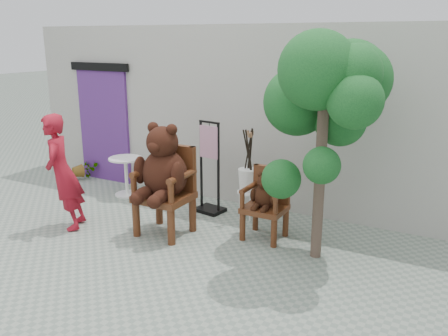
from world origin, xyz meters
name	(u,v)px	position (x,y,z in m)	size (l,w,h in m)	color
ground_plane	(148,263)	(0.00, 0.00, 0.00)	(60.00, 60.00, 0.00)	gray
back_wall	(253,114)	(0.00, 3.10, 1.50)	(9.00, 1.00, 3.00)	#A9A79E
doorway	(104,123)	(-3.00, 2.58, 1.16)	(1.40, 0.11, 2.33)	#522673
chair_big	(164,173)	(-0.36, 0.91, 0.92)	(0.81, 0.86, 1.65)	#411E0E
chair_small	(266,198)	(0.98, 1.49, 0.60)	(0.58, 0.53, 1.01)	#411E0E
person	(63,173)	(-1.80, 0.36, 0.87)	(0.63, 0.41, 1.73)	maroon
cafe_table	(126,172)	(-2.01, 1.99, 0.44)	(0.60, 0.60, 0.70)	white
display_stand	(210,178)	(-0.25, 1.99, 0.58)	(0.50, 0.42, 1.51)	black
stool_bucket	(248,180)	(0.43, 2.01, 0.64)	(0.32, 0.32, 1.45)	white
tree	(332,91)	(1.88, 1.30, 2.16)	(1.70, 1.67, 2.89)	#423127
potted_plant	(84,169)	(-3.40, 2.35, 0.23)	(0.41, 0.36, 0.46)	#103C1A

